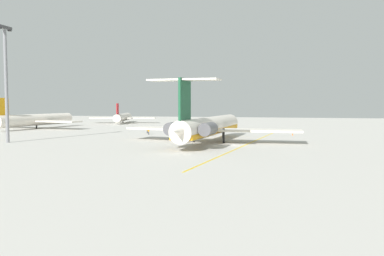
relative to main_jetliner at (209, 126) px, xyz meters
The scene contains 10 objects.
ground 8.33m from the main_jetliner, 124.31° to the right, with size 307.68×307.68×0.00m, color #B7B5AD.
main_jetliner is the anchor object (origin of this frame).
airliner_mid_right 70.88m from the main_jetliner, 62.77° to the left, with size 32.96×32.71×9.85m.
airliner_far_right 87.75m from the main_jetliner, 34.94° to the left, with size 27.25×27.17×8.19m.
ground_crew_near_nose 29.11m from the main_jetliner, 30.51° to the left, with size 0.27×0.43×1.71m.
ground_crew_near_tail 29.61m from the main_jetliner, 45.68° to the left, with size 0.28×0.44×1.76m.
ground_crew_portside 26.09m from the main_jetliner, 48.64° to the left, with size 0.28×0.42×1.72m.
safety_cone_nose 29.38m from the main_jetliner, 36.80° to the right, with size 0.40×0.40×0.55m, color #EA590F.
taxiway_centreline 9.29m from the main_jetliner, 81.95° to the right, with size 74.83×0.36×0.01m, color gold.
light_mast 43.58m from the main_jetliner, 103.16° to the left, with size 4.00×0.70×24.34m.
Camera 1 is at (-77.05, -9.50, 8.36)m, focal length 36.95 mm.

